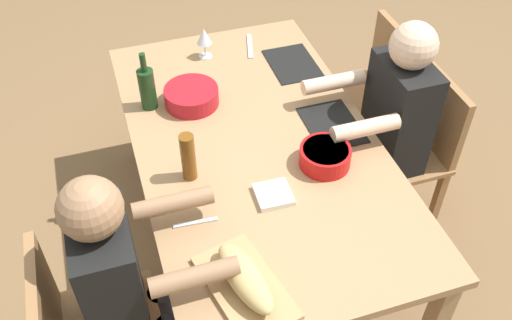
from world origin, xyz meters
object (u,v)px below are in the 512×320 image
Objects in this scene: serving_bowl_greens at (191,95)px; beer_bottle at (188,157)px; dining_table at (256,154)px; wine_glass at (204,37)px; chair_far_center at (416,145)px; chair_far_left at (371,87)px; cutting_board at (245,287)px; napkin_stack at (273,195)px; diner_far_center at (390,120)px; serving_bowl_salad at (325,155)px; wine_bottle at (147,88)px; bread_loaf at (245,278)px; diner_near_right at (124,279)px.

beer_bottle is at bearing -14.13° from serving_bowl_greens.
wine_glass is at bearing -176.22° from dining_table.
chair_far_left is at bearing 180.00° from chair_far_center.
cutting_board is (0.71, -0.27, 0.09)m from dining_table.
wine_glass is (-0.83, 0.28, 0.01)m from beer_bottle.
serving_bowl_greens is at bearing -166.05° from napkin_stack.
cutting_board is at bearing -3.39° from serving_bowl_greens.
chair_far_left reaches higher than cutting_board.
napkin_stack is at bearing -64.45° from diner_far_center.
beer_bottle reaches higher than dining_table.
wine_bottle reaches higher than serving_bowl_salad.
diner_far_center is at bearing 67.87° from serving_bowl_greens.
diner_far_center is 1.17m from cutting_board.
serving_bowl_salad is at bearing -62.84° from diner_far_center.
wine_glass reaches higher than chair_far_center.
chair_far_center is 0.98m from napkin_stack.
serving_bowl_salad is 0.98m from wine_glass.
bread_loaf is at bearing -3.39° from serving_bowl_greens.
chair_far_left is (-0.51, 0.00, 0.00)m from chair_far_center.
diner_near_right is 0.44m from cutting_board.
bread_loaf is at bearing 0.00° from cutting_board.
chair_far_center is at bearing 122.51° from cutting_board.
bread_loaf reaches higher than napkin_stack.
serving_bowl_greens and serving_bowl_salad have the same top height.
cutting_board is at bearing 0.00° from bread_loaf.
serving_bowl_salad is at bearing -39.97° from chair_far_left.
wine_glass is (-1.22, 0.61, 0.16)m from diner_near_right.
serving_bowl_greens is 0.88× the size of wine_bottle.
dining_table is 0.83m from diner_near_right.
chair_far_center and chair_far_left have the same top height.
chair_far_left reaches higher than serving_bowl_salad.
serving_bowl_salad is at bearing 16.60° from wine_glass.
wine_bottle is (-1.10, -0.13, 0.10)m from cutting_board.
bread_loaf is (1.22, -1.11, 0.32)m from chair_far_left.
chair_far_center reaches higher than serving_bowl_greens.
wine_bottle is (-0.90, 0.26, 0.15)m from diner_near_right.
diner_far_center reaches higher than chair_far_center.
diner_far_center reaches higher than serving_bowl_greens.
wine_glass is at bearing -179.30° from napkin_stack.
diner_near_right is 0.54m from beer_bottle.
cutting_board is 1.38× the size of wine_bottle.
dining_table is 2.18× the size of chair_far_center.
wine_bottle is 2.07× the size of napkin_stack.
chair_far_center is at bearing 95.86° from beer_bottle.
diner_near_right is at bearing -27.86° from serving_bowl_greens.
dining_table is 6.40× the size of wine_bottle.
serving_bowl_greens is 1.06m from bread_loaf.
chair_far_center is at bearing 72.53° from wine_bottle.
chair_far_left is 1.10m from serving_bowl_greens.
diner_far_center is at bearing 44.69° from wine_glass.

